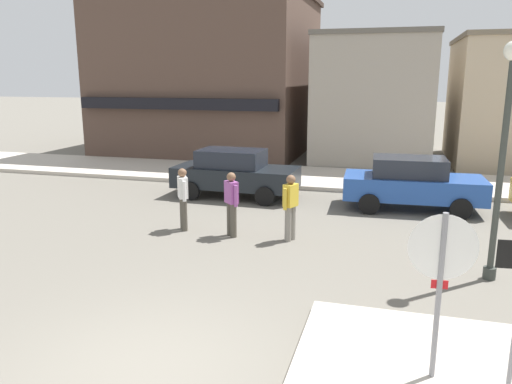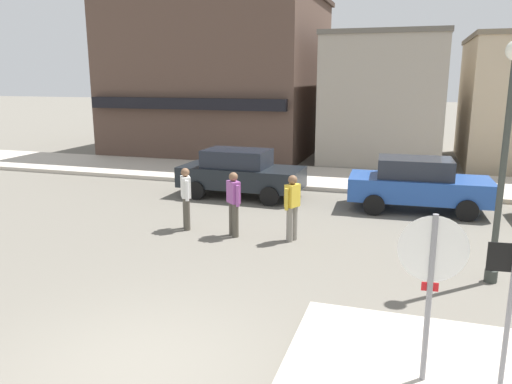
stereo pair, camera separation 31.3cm
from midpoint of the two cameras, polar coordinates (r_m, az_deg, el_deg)
The scene contains 11 objects.
ground_plane at distance 7.27m, azimuth -13.86°, elevation -19.45°, with size 160.00×160.00×0.00m, color #6B665B.
kerb_far at distance 19.35m, azimuth 5.88°, elevation 1.67°, with size 80.00×4.00×0.15m, color beige.
stop_sign at distance 6.46m, azimuth 19.02°, elevation -8.96°, with size 0.82×0.10×2.30m.
lamp_post at distance 10.17m, azimuth 25.85°, elevation 6.66°, with size 0.36×0.36×4.54m.
parked_car_nearest at distance 16.33m, azimuth -2.99°, elevation 2.24°, with size 4.05×1.97×1.56m.
parked_car_second at distance 15.40m, azimuth 16.84°, elevation 1.03°, with size 4.07×2.02×1.56m.
pedestrian_crossing_near at distance 12.87m, azimuth -9.03°, elevation -0.58°, with size 0.38×0.51×1.61m.
pedestrian_crossing_far at distance 12.21m, azimuth -3.55°, elevation -1.18°, with size 0.46×0.45×1.61m.
pedestrian_kerb_side at distance 11.90m, azimuth 3.21°, elevation -1.56°, with size 0.34×0.54×1.61m.
building_corner_shop at distance 27.04m, azimuth -5.32°, elevation 13.21°, with size 10.16×9.65×7.95m.
building_storefront_left_near at distance 24.49m, azimuth 13.04°, elevation 10.36°, with size 5.16×7.54×5.72m.
Camera 1 is at (3.03, -5.32, 3.85)m, focal length 35.00 mm.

